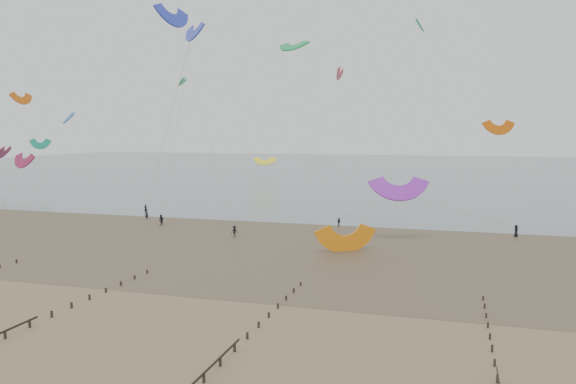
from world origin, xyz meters
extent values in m
plane|color=brown|center=(0.00, 0.00, 0.00)|extent=(500.00, 500.00, 0.00)
plane|color=#475654|center=(0.00, 200.00, 0.03)|extent=(500.00, 500.00, 0.00)
plane|color=#473A28|center=(0.00, 35.00, 0.01)|extent=(500.00, 500.00, 0.00)
ellipsoid|color=slate|center=(-18.00, 22.00, 0.01)|extent=(23.60, 14.36, 0.01)
ellipsoid|color=slate|center=(12.00, 38.00, 0.01)|extent=(33.64, 18.32, 0.01)
ellipsoid|color=slate|center=(-40.00, 40.00, 0.01)|extent=(26.95, 14.22, 0.01)
cube|color=black|center=(-32.00, 9.37, 0.19)|extent=(0.16, 0.16, 0.48)
cube|color=black|center=(-32.00, 12.00, 0.17)|extent=(0.16, 0.16, 0.45)
cube|color=black|center=(-14.00, -9.05, 0.29)|extent=(0.16, 0.16, 0.68)
cube|color=black|center=(-14.00, -6.42, 0.28)|extent=(0.16, 0.16, 0.65)
cube|color=black|center=(-14.00, -3.79, 0.26)|extent=(0.16, 0.16, 0.62)
cube|color=black|center=(-14.00, -1.16, 0.25)|extent=(0.16, 0.16, 0.59)
cube|color=black|center=(-14.00, 1.47, 0.23)|extent=(0.16, 0.16, 0.57)
cube|color=black|center=(-14.00, 4.11, 0.22)|extent=(0.16, 0.16, 0.54)
cube|color=black|center=(-14.00, 6.74, 0.20)|extent=(0.16, 0.16, 0.51)
cube|color=black|center=(-14.00, 9.37, 0.19)|extent=(0.16, 0.16, 0.48)
cube|color=black|center=(-14.00, 12.00, 0.17)|extent=(0.16, 0.16, 0.45)
cube|color=black|center=(4.00, -11.68, 0.31)|extent=(0.16, 0.16, 0.71)
cube|color=black|center=(4.00, -9.05, 0.29)|extent=(0.16, 0.16, 0.68)
cube|color=black|center=(4.00, -6.42, 0.28)|extent=(0.16, 0.16, 0.65)
cube|color=black|center=(4.00, -3.79, 0.26)|extent=(0.16, 0.16, 0.62)
cube|color=black|center=(4.00, -1.16, 0.25)|extent=(0.16, 0.16, 0.59)
cube|color=black|center=(4.00, 1.47, 0.23)|extent=(0.16, 0.16, 0.57)
cube|color=black|center=(4.00, 4.11, 0.22)|extent=(0.16, 0.16, 0.54)
cube|color=black|center=(4.00, 6.74, 0.20)|extent=(0.16, 0.16, 0.51)
cube|color=black|center=(4.00, 9.37, 0.19)|extent=(0.16, 0.16, 0.48)
cube|color=black|center=(4.00, 12.00, 0.17)|extent=(0.16, 0.16, 0.45)
cube|color=black|center=(22.00, -6.42, 0.28)|extent=(0.16, 0.16, 0.65)
cube|color=black|center=(22.00, -3.79, 0.26)|extent=(0.16, 0.16, 0.62)
cube|color=black|center=(22.00, -1.16, 0.25)|extent=(0.16, 0.16, 0.59)
cube|color=black|center=(22.00, 1.47, 0.23)|extent=(0.16, 0.16, 0.57)
cube|color=black|center=(22.00, 4.11, 0.22)|extent=(0.16, 0.16, 0.54)
cube|color=black|center=(22.00, 6.74, 0.20)|extent=(0.16, 0.16, 0.51)
cube|color=black|center=(22.00, 9.37, 0.19)|extent=(0.16, 0.16, 0.48)
cube|color=black|center=(22.00, 12.00, 0.17)|extent=(0.16, 0.16, 0.45)
imported|color=black|center=(-34.71, 47.09, 0.85)|extent=(0.67, 0.48, 1.70)
imported|color=black|center=(28.42, 47.77, 0.92)|extent=(0.67, 0.95, 1.84)
imported|color=black|center=(-28.85, 41.90, 0.93)|extent=(1.08, 0.94, 1.86)
imported|color=black|center=(-12.82, 35.54, 0.87)|extent=(1.30, 1.11, 1.74)
imported|color=black|center=(-38.97, 53.92, 0.90)|extent=(0.72, 0.52, 1.81)
imported|color=black|center=(0.60, 49.44, 0.77)|extent=(0.69, 0.98, 1.54)
camera|label=1|loc=(18.86, -43.08, 15.94)|focal=35.00mm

